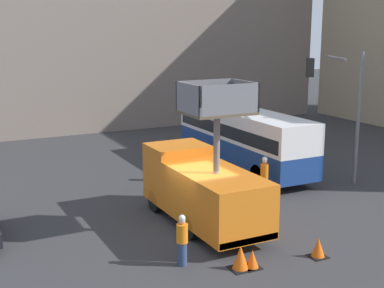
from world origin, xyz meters
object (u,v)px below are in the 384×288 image
at_px(road_worker_directing, 264,177).
at_px(traffic_cone_near_truck, 252,260).
at_px(traffic_light_pole, 342,98).
at_px(traffic_cone_mid_road, 318,248).
at_px(city_bus, 243,135).
at_px(traffic_cone_far_side, 241,258).
at_px(road_worker_near_truck, 182,240).
at_px(utility_truck, 202,187).

xyz_separation_m(road_worker_directing, traffic_cone_near_truck, (-4.59, -6.02, -0.68)).
height_order(traffic_light_pole, road_worker_directing, traffic_light_pole).
relative_size(road_worker_directing, traffic_cone_mid_road, 2.84).
relative_size(road_worker_directing, traffic_cone_near_truck, 3.07).
relative_size(city_bus, traffic_cone_mid_road, 15.31).
relative_size(traffic_cone_near_truck, traffic_cone_far_side, 0.79).
bearing_deg(road_worker_near_truck, traffic_cone_near_truck, 22.11).
relative_size(utility_truck, city_bus, 0.64).
bearing_deg(traffic_light_pole, road_worker_directing, -178.02).
distance_m(utility_truck, traffic_cone_mid_road, 5.16).
bearing_deg(traffic_cone_near_truck, road_worker_near_truck, 147.74).
height_order(utility_truck, city_bus, utility_truck).
relative_size(traffic_cone_mid_road, traffic_cone_far_side, 0.85).
relative_size(utility_truck, traffic_cone_mid_road, 9.87).
bearing_deg(traffic_light_pole, traffic_cone_far_side, -147.53).
distance_m(utility_truck, traffic_cone_near_truck, 4.45).
bearing_deg(city_bus, traffic_cone_mid_road, 143.08).
bearing_deg(road_worker_near_truck, utility_truck, 106.43).
height_order(traffic_light_pole, traffic_cone_near_truck, traffic_light_pole).
xyz_separation_m(city_bus, traffic_cone_mid_road, (-3.90, -11.07, -1.61)).
xyz_separation_m(utility_truck, road_worker_near_truck, (-2.35, -3.01, -0.70)).
xyz_separation_m(city_bus, traffic_light_pole, (2.76, -4.59, 2.41)).
xyz_separation_m(road_worker_near_truck, traffic_cone_near_truck, (1.95, -1.23, -0.58)).
relative_size(city_bus, road_worker_near_truck, 5.91).
bearing_deg(traffic_light_pole, traffic_cone_near_truck, -145.97).
xyz_separation_m(traffic_light_pole, road_worker_directing, (-4.56, -0.16, -3.37)).
distance_m(utility_truck, traffic_cone_far_side, 4.37).
xyz_separation_m(utility_truck, city_bus, (6.00, 6.53, 0.35)).
xyz_separation_m(traffic_light_pole, road_worker_near_truck, (-11.10, -4.95, -3.47)).
height_order(utility_truck, traffic_cone_near_truck, utility_truck).
relative_size(utility_truck, road_worker_near_truck, 3.81).
xyz_separation_m(utility_truck, traffic_cone_mid_road, (2.10, -4.54, -1.26)).
relative_size(road_worker_near_truck, traffic_cone_near_truck, 2.81).
bearing_deg(city_bus, road_worker_near_truck, 121.30).
xyz_separation_m(utility_truck, road_worker_directing, (4.19, 1.78, -0.60)).
bearing_deg(city_bus, traffic_cone_far_side, 130.04).
bearing_deg(road_worker_directing, traffic_cone_mid_road, 151.46).
relative_size(traffic_light_pole, road_worker_near_truck, 3.72).
bearing_deg(traffic_cone_mid_road, road_worker_near_truck, 160.96).
xyz_separation_m(city_bus, road_worker_near_truck, (-8.34, -9.54, -1.06)).
bearing_deg(traffic_cone_mid_road, traffic_light_pole, 44.21).
relative_size(traffic_light_pole, road_worker_directing, 3.40).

